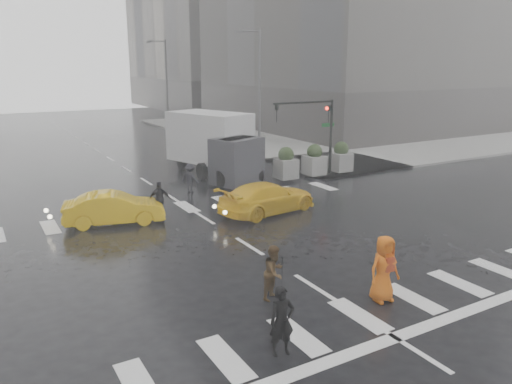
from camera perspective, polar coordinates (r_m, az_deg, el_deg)
ground at (r=18.43m, az=-0.77°, el=-6.21°), size 120.00×120.00×0.00m
sidewalk_ne at (r=43.36m, az=10.50°, el=5.71°), size 35.00×35.00×0.15m
road_markings at (r=18.43m, az=-0.77°, el=-6.19°), size 18.00×48.00×0.01m
traffic_signal_pole at (r=29.09m, az=7.05°, el=7.87°), size 4.45×0.42×4.50m
street_lamp_near at (r=38.30m, az=0.22°, el=12.15°), size 2.15×0.22×9.00m
street_lamp_far at (r=56.47m, az=-10.33°, el=12.68°), size 2.15×0.22×9.00m
planter_west at (r=28.44m, az=3.44°, el=3.25°), size 1.10×1.10×1.80m
planter_mid at (r=29.57m, az=6.69°, el=3.61°), size 1.10×1.10×1.80m
planter_east at (r=30.79m, az=9.68°, el=3.94°), size 1.10×1.10×1.80m
pedestrian_black at (r=11.37m, az=3.02°, el=-11.07°), size 1.12×1.13×2.43m
pedestrian_brown at (r=14.27m, az=2.12°, el=-9.14°), size 0.96×0.89×1.59m
pedestrian_orange at (r=14.53m, az=14.42°, el=-8.46°), size 0.99×0.69×1.92m
pedestrian_far_a at (r=21.92m, az=-10.93°, el=-0.88°), size 1.10×0.94×1.61m
pedestrian_far_b at (r=26.03m, az=-7.54°, el=1.58°), size 1.04×1.09×1.51m
taxi_mid at (r=21.56m, az=-15.90°, el=-1.80°), size 4.31×2.40×1.35m
taxi_rear at (r=22.30m, az=1.34°, el=-0.65°), size 4.48×2.64×1.38m
box_truck at (r=29.39m, az=-4.54°, el=5.55°), size 2.61×6.95×3.69m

